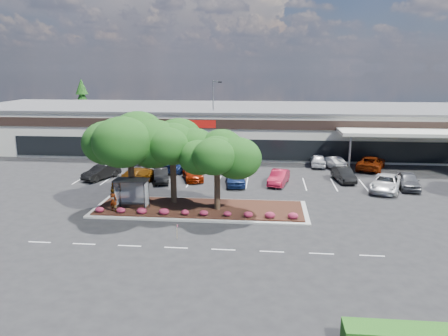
# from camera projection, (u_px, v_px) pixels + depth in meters

# --- Properties ---
(ground) EXTENTS (160.00, 160.00, 0.00)m
(ground) POSITION_uv_depth(u_px,v_px,m) (218.00, 228.00, 32.87)
(ground) COLOR black
(ground) RESTS_ON ground
(retail_store) EXTENTS (80.40, 25.20, 6.25)m
(retail_store) POSITION_uv_depth(u_px,v_px,m) (244.00, 127.00, 65.04)
(retail_store) COLOR beige
(retail_store) RESTS_ON ground
(landscape_island) EXTENTS (18.00, 6.00, 0.26)m
(landscape_island) POSITION_uv_depth(u_px,v_px,m) (200.00, 209.00, 36.92)
(landscape_island) COLOR #9F9F9A
(landscape_island) RESTS_ON ground
(lane_markings) EXTENTS (33.12, 20.06, 0.01)m
(lane_markings) POSITION_uv_depth(u_px,v_px,m) (229.00, 190.00, 42.99)
(lane_markings) COLOR silver
(lane_markings) RESTS_ON ground
(shrub_row) EXTENTS (17.00, 0.80, 0.50)m
(shrub_row) POSITION_uv_depth(u_px,v_px,m) (196.00, 212.00, 34.79)
(shrub_row) COLOR maroon
(shrub_row) RESTS_ON landscape_island
(bus_shelter) EXTENTS (2.75, 1.55, 2.59)m
(bus_shelter) POSITION_uv_depth(u_px,v_px,m) (132.00, 185.00, 35.94)
(bus_shelter) COLOR black
(bus_shelter) RESTS_ON landscape_island
(island_tree_west) EXTENTS (7.20, 7.20, 7.89)m
(island_tree_west) POSITION_uv_depth(u_px,v_px,m) (131.00, 159.00, 37.07)
(island_tree_west) COLOR #1C3D12
(island_tree_west) RESTS_ON landscape_island
(island_tree_mid) EXTENTS (6.60, 6.60, 7.32)m
(island_tree_mid) POSITION_uv_depth(u_px,v_px,m) (173.00, 161.00, 37.47)
(island_tree_mid) COLOR #1C3D12
(island_tree_mid) RESTS_ON landscape_island
(island_tree_east) EXTENTS (5.80, 5.80, 6.50)m
(island_tree_east) POSITION_uv_depth(u_px,v_px,m) (217.00, 171.00, 35.72)
(island_tree_east) COLOR #1C3D12
(island_tree_east) RESTS_ON landscape_island
(conifer_north_west) EXTENTS (4.40, 4.40, 10.00)m
(conifer_north_west) POSITION_uv_depth(u_px,v_px,m) (83.00, 106.00, 79.27)
(conifer_north_west) COLOR #1C3D12
(conifer_north_west) RESTS_ON ground
(person_waiting) EXTENTS (0.83, 0.69, 1.93)m
(person_waiting) POSITION_uv_depth(u_px,v_px,m) (113.00, 200.00, 35.65)
(person_waiting) COLOR #594C47
(person_waiting) RESTS_ON landscape_island
(light_pole) EXTENTS (1.41, 0.79, 10.13)m
(light_pole) POSITION_uv_depth(u_px,v_px,m) (214.00, 123.00, 59.35)
(light_pole) COLOR #9F9F9A
(light_pole) RESTS_ON ground
(survey_stake) EXTENTS (0.07, 0.14, 1.04)m
(survey_stake) POSITION_uv_depth(u_px,v_px,m) (177.00, 230.00, 30.66)
(survey_stake) COLOR #9E8552
(survey_stake) RESTS_ON ground
(car_0) EXTENTS (3.37, 4.81, 1.51)m
(car_0) POSITION_uv_depth(u_px,v_px,m) (101.00, 172.00, 47.22)
(car_0) COLOR black
(car_0) RESTS_ON ground
(car_1) EXTENTS (4.00, 5.79, 1.56)m
(car_1) POSITION_uv_depth(u_px,v_px,m) (134.00, 177.00, 44.85)
(car_1) COLOR #683709
(car_1) RESTS_ON ground
(car_2) EXTENTS (2.56, 4.46, 1.39)m
(car_2) POSITION_uv_depth(u_px,v_px,m) (161.00, 175.00, 46.02)
(car_2) COLOR black
(car_2) RESTS_ON ground
(car_3) EXTENTS (3.22, 4.98, 1.34)m
(car_3) POSITION_uv_depth(u_px,v_px,m) (193.00, 173.00, 46.93)
(car_3) COLOR maroon
(car_3) RESTS_ON ground
(car_4) EXTENTS (2.54, 5.03, 1.64)m
(car_4) POSITION_uv_depth(u_px,v_px,m) (235.00, 177.00, 44.84)
(car_4) COLOR navy
(car_4) RESTS_ON ground
(car_5) EXTENTS (2.52, 4.74, 1.48)m
(car_5) POSITION_uv_depth(u_px,v_px,m) (279.00, 177.00, 44.99)
(car_5) COLOR maroon
(car_5) RESTS_ON ground
(car_6) EXTENTS (2.21, 4.62, 1.46)m
(car_6) POSITION_uv_depth(u_px,v_px,m) (344.00, 174.00, 46.23)
(car_6) COLOR black
(car_6) RESTS_ON ground
(car_7) EXTENTS (4.52, 6.20, 1.57)m
(car_7) POSITION_uv_depth(u_px,v_px,m) (386.00, 183.00, 42.59)
(car_7) COLOR silver
(car_7) RESTS_ON ground
(car_8) EXTENTS (2.36, 4.90, 1.61)m
(car_8) POSITION_uv_depth(u_px,v_px,m) (408.00, 181.00, 43.41)
(car_8) COLOR #4C4D52
(car_8) RESTS_ON ground
(car_9) EXTENTS (3.02, 5.35, 1.72)m
(car_9) POSITION_uv_depth(u_px,v_px,m) (132.00, 156.00, 55.44)
(car_9) COLOR black
(car_9) RESTS_ON ground
(car_10) EXTENTS (1.93, 4.78, 1.63)m
(car_10) POSITION_uv_depth(u_px,v_px,m) (141.00, 162.00, 52.17)
(car_10) COLOR slate
(car_10) RESTS_ON ground
(car_11) EXTENTS (4.10, 5.60, 1.51)m
(car_11) POSITION_uv_depth(u_px,v_px,m) (181.00, 165.00, 50.64)
(car_11) COLOR navy
(car_11) RESTS_ON ground
(car_12) EXTENTS (2.45, 4.20, 1.34)m
(car_12) POSITION_uv_depth(u_px,v_px,m) (230.00, 160.00, 54.06)
(car_12) COLOR #4C4D53
(car_12) RESTS_ON ground
(car_13) EXTENTS (2.47, 5.02, 1.40)m
(car_13) POSITION_uv_depth(u_px,v_px,m) (244.00, 162.00, 52.50)
(car_13) COLOR slate
(car_13) RESTS_ON ground
(car_14) EXTENTS (2.06, 4.55, 1.52)m
(car_14) POSITION_uv_depth(u_px,v_px,m) (318.00, 160.00, 53.26)
(car_14) COLOR silver
(car_14) RESTS_ON ground
(car_15) EXTENTS (3.04, 4.49, 1.40)m
(car_15) POSITION_uv_depth(u_px,v_px,m) (332.00, 162.00, 52.46)
(car_15) COLOR silver
(car_15) RESTS_ON ground
(car_16) EXTENTS (4.62, 6.53, 1.65)m
(car_16) POSITION_uv_depth(u_px,v_px,m) (371.00, 163.00, 51.51)
(car_16) COLOR maroon
(car_16) RESTS_ON ground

